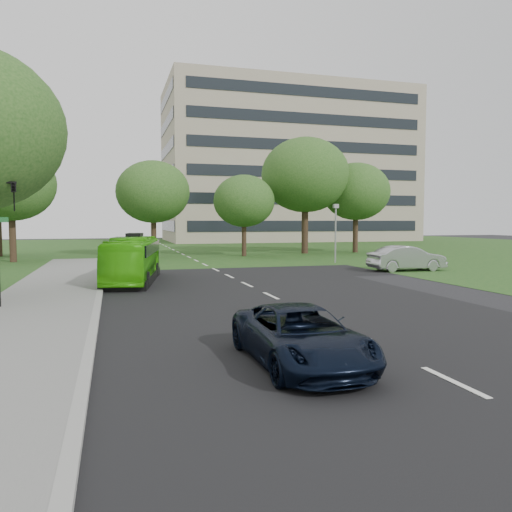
% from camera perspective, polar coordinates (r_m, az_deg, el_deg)
% --- Properties ---
extents(ground, '(160.00, 160.00, 0.00)m').
position_cam_1_polar(ground, '(19.68, 3.49, -5.43)').
color(ground, black).
rests_on(ground, ground).
extents(street_surfaces, '(120.00, 120.00, 0.15)m').
position_cam_1_polar(street_surfaces, '(41.62, -7.53, -0.44)').
color(street_surfaces, black).
rests_on(street_surfaces, ground).
extents(office_building, '(40.10, 20.10, 25.00)m').
position_cam_1_polar(office_building, '(85.65, 3.52, 10.21)').
color(office_building, tan).
rests_on(office_building, ground).
extents(tree_park_a, '(6.77, 6.77, 9.00)m').
position_cam_1_polar(tree_park_a, '(43.58, -26.22, 7.39)').
color(tree_park_a, black).
rests_on(tree_park_a, ground).
extents(tree_park_b, '(6.64, 6.64, 8.71)m').
position_cam_1_polar(tree_park_b, '(46.51, -11.68, 7.18)').
color(tree_park_b, black).
rests_on(tree_park_b, ground).
extents(tree_park_c, '(5.62, 5.62, 7.47)m').
position_cam_1_polar(tree_park_c, '(45.95, -1.38, 6.30)').
color(tree_park_c, black).
rests_on(tree_park_c, ground).
extents(tree_park_d, '(8.68, 8.68, 11.48)m').
position_cam_1_polar(tree_park_d, '(50.16, 5.65, 9.18)').
color(tree_park_d, black).
rests_on(tree_park_d, ground).
extents(tree_park_e, '(6.89, 6.89, 9.18)m').
position_cam_1_polar(tree_park_e, '(52.44, 11.36, 7.22)').
color(tree_park_e, black).
rests_on(tree_park_e, ground).
extents(bus, '(3.43, 8.84, 2.40)m').
position_cam_1_polar(bus, '(27.24, -13.89, -0.37)').
color(bus, '#3DBC0E').
rests_on(bus, ground).
extents(sedan, '(5.00, 1.85, 1.63)m').
position_cam_1_polar(sedan, '(33.79, 16.84, -0.25)').
color(sedan, '#A0A0A4').
rests_on(sedan, ground).
extents(suv, '(2.23, 4.74, 1.31)m').
position_cam_1_polar(suv, '(11.34, 5.12, -9.10)').
color(suv, black).
rests_on(suv, ground).
extents(traffic_light, '(0.82, 0.21, 5.12)m').
position_cam_1_polar(traffic_light, '(20.05, -27.12, 2.95)').
color(traffic_light, black).
rests_on(traffic_light, ground).
extents(camera_pole, '(0.39, 0.35, 4.54)m').
position_cam_1_polar(camera_pole, '(38.89, 9.08, 3.52)').
color(camera_pole, gray).
rests_on(camera_pole, ground).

